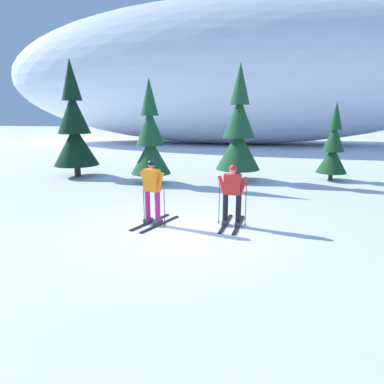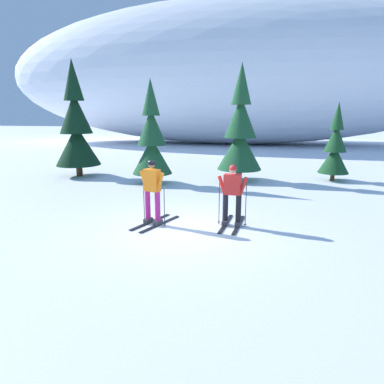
% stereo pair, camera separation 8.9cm
% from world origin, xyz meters
% --- Properties ---
extents(ground_plane, '(120.00, 120.00, 0.00)m').
position_xyz_m(ground_plane, '(0.00, 0.00, 0.00)').
color(ground_plane, white).
extents(skier_red_jacket, '(0.84, 1.73, 1.71)m').
position_xyz_m(skier_red_jacket, '(1.27, 0.55, 0.90)').
color(skier_red_jacket, black).
rests_on(skier_red_jacket, ground).
extents(skier_orange_jacket, '(1.06, 1.77, 1.83)m').
position_xyz_m(skier_orange_jacket, '(-0.90, 0.29, 0.97)').
color(skier_orange_jacket, black).
rests_on(skier_orange_jacket, ground).
extents(pine_tree_far_left, '(2.12, 2.12, 5.48)m').
position_xyz_m(pine_tree_far_left, '(-6.57, 6.86, 2.29)').
color(pine_tree_far_left, '#47301E').
rests_on(pine_tree_far_left, ground).
extents(pine_tree_center_left, '(1.72, 1.72, 4.46)m').
position_xyz_m(pine_tree_center_left, '(-2.51, 5.75, 1.87)').
color(pine_tree_center_left, '#47301E').
rests_on(pine_tree_center_left, ground).
extents(pine_tree_center_right, '(2.00, 2.00, 5.17)m').
position_xyz_m(pine_tree_center_right, '(1.18, 7.12, 2.16)').
color(pine_tree_center_right, '#47301E').
rests_on(pine_tree_center_right, ground).
extents(pine_tree_far_right, '(1.36, 1.36, 3.51)m').
position_xyz_m(pine_tree_far_right, '(5.41, 7.83, 1.47)').
color(pine_tree_far_right, '#47301E').
rests_on(pine_tree_far_right, ground).
extents(snow_ridge_background, '(44.91, 14.91, 13.07)m').
position_xyz_m(snow_ridge_background, '(-0.30, 25.74, 6.53)').
color(snow_ridge_background, white).
rests_on(snow_ridge_background, ground).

